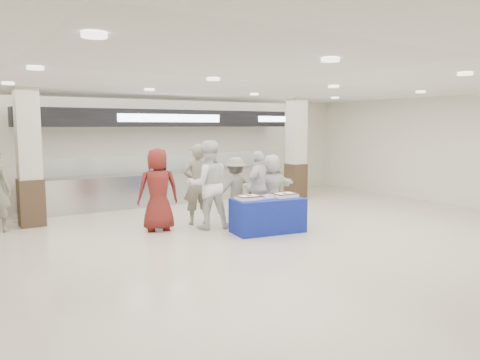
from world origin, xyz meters
TOP-DOWN VIEW (x-y plane):
  - ground at (0.00, 0.00)m, footprint 14.00×14.00m
  - serving_line at (0.00, 5.40)m, footprint 8.70×0.85m
  - column_left at (-4.00, 4.20)m, footprint 0.55×0.55m
  - column_right at (4.00, 4.20)m, footprint 0.55×0.55m
  - display_table at (0.23, 0.64)m, footprint 1.65×1.01m
  - sheet_cake_left at (-0.20, 0.75)m, footprint 0.54×0.44m
  - sheet_cake_right at (0.67, 0.61)m, footprint 0.52×0.41m
  - cupcake_tray at (0.19, 0.68)m, footprint 0.44×0.33m
  - civilian_maroon at (-1.72, 2.10)m, footprint 1.02×0.79m
  - soldier_a at (-0.67, 2.22)m, footprint 0.79×0.62m
  - chef_tall at (-0.67, 1.70)m, footprint 1.14×0.98m
  - chef_short at (0.64, 1.56)m, footprint 1.10×0.79m
  - soldier_b at (0.39, 2.22)m, footprint 1.04×0.64m
  - civilian_white at (1.09, 1.66)m, footprint 1.53×0.51m

SIDE VIEW (x-z plane):
  - ground at x=0.00m, z-range 0.00..0.00m
  - display_table at x=0.23m, z-range 0.00..0.75m
  - soldier_b at x=0.39m, z-range 0.00..1.56m
  - cupcake_tray at x=0.19m, z-range 0.75..0.82m
  - sheet_cake_left at x=-0.20m, z-range 0.75..0.85m
  - sheet_cake_right at x=0.67m, z-range 0.75..0.85m
  - civilian_white at x=1.09m, z-range 0.00..1.64m
  - chef_short at x=0.64m, z-range 0.00..1.74m
  - civilian_maroon at x=-1.72m, z-range 0.00..1.85m
  - soldier_a at x=-0.67m, z-range 0.00..1.91m
  - chef_tall at x=-0.67m, z-range 0.00..2.00m
  - serving_line at x=0.00m, z-range -0.24..2.56m
  - column_left at x=-4.00m, z-range -0.07..3.13m
  - column_right at x=4.00m, z-range -0.07..3.13m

